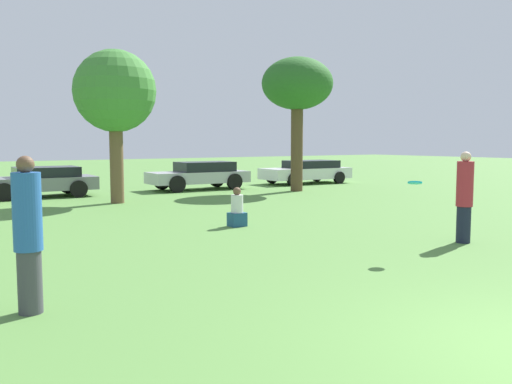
# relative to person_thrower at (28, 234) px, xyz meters

# --- Properties ---
(person_thrower) EXTENTS (0.34, 0.34, 1.94)m
(person_thrower) POSITION_rel_person_thrower_xyz_m (0.00, 0.00, 0.00)
(person_thrower) COLOR #3F3F47
(person_thrower) RESTS_ON ground
(person_catcher) EXTENTS (0.34, 0.34, 1.90)m
(person_catcher) POSITION_rel_person_thrower_xyz_m (8.50, -0.09, -0.02)
(person_catcher) COLOR #191E33
(person_catcher) RESTS_ON ground
(frisbee) EXTENTS (0.27, 0.26, 0.11)m
(frisbee) POSITION_rel_person_thrower_xyz_m (6.55, -0.42, 0.38)
(frisbee) COLOR #19B2D8
(bystander_sitting) EXTENTS (0.40, 0.34, 0.98)m
(bystander_sitting) POSITION_rel_person_thrower_xyz_m (5.75, 4.42, -0.58)
(bystander_sitting) COLOR navy
(bystander_sitting) RESTS_ON ground
(tree_1) EXTENTS (2.77, 2.77, 5.19)m
(tree_1) POSITION_rel_person_thrower_xyz_m (5.07, 11.08, 2.76)
(tree_1) COLOR brown
(tree_1) RESTS_ON ground
(tree_2) EXTENTS (3.00, 3.00, 5.63)m
(tree_2) POSITION_rel_person_thrower_xyz_m (12.99, 11.22, 3.42)
(tree_2) COLOR brown
(tree_2) RESTS_ON ground
(parked_car_grey) EXTENTS (4.23, 2.21, 1.15)m
(parked_car_grey) POSITION_rel_person_thrower_xyz_m (3.34, 14.68, -0.36)
(parked_car_grey) COLOR slate
(parked_car_grey) RESTS_ON ground
(parked_car_silver) EXTENTS (4.44, 2.06, 1.22)m
(parked_car_silver) POSITION_rel_person_thrower_xyz_m (9.91, 14.15, -0.32)
(parked_car_silver) COLOR #B2B2B7
(parked_car_silver) RESTS_ON ground
(parked_car_white) EXTENTS (4.62, 2.22, 1.16)m
(parked_car_white) POSITION_rel_person_thrower_xyz_m (16.01, 14.23, -0.37)
(parked_car_white) COLOR silver
(parked_car_white) RESTS_ON ground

